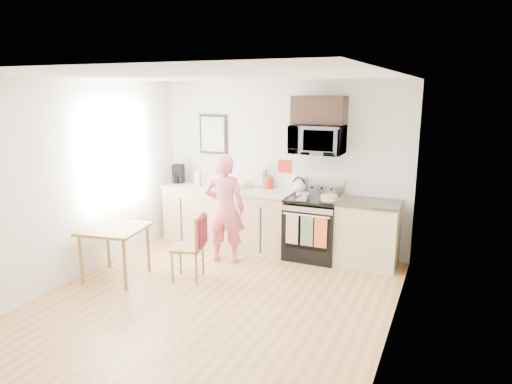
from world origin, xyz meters
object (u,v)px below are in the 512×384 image
at_px(dining_table, 114,233).
at_px(cake, 329,199).
at_px(range, 313,229).
at_px(microwave, 318,140).
at_px(person, 225,209).
at_px(chair, 197,238).

xyz_separation_m(dining_table, cake, (2.43, 1.64, 0.35)).
bearing_deg(range, cake, -31.64).
height_order(microwave, cake, microwave).
xyz_separation_m(person, dining_table, (-1.03, -1.15, -0.17)).
distance_m(range, person, 1.35).
height_order(dining_table, chair, chair).
bearing_deg(chair, person, 73.62).
bearing_deg(microwave, dining_table, -138.35).
bearing_deg(range, dining_table, -139.94).
height_order(person, dining_table, person).
bearing_deg(dining_table, range, 40.06).
xyz_separation_m(microwave, person, (-1.12, -0.77, -0.96)).
height_order(dining_table, cake, cake).
bearing_deg(person, dining_table, 33.88).
bearing_deg(chair, range, 36.41).
distance_m(microwave, cake, 0.88).
relative_size(person, cake, 5.61).
xyz_separation_m(range, dining_table, (-2.15, -1.81, 0.19)).
relative_size(dining_table, cake, 2.67).
distance_m(microwave, person, 1.67).
height_order(chair, cake, cake).
distance_m(range, dining_table, 2.82).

